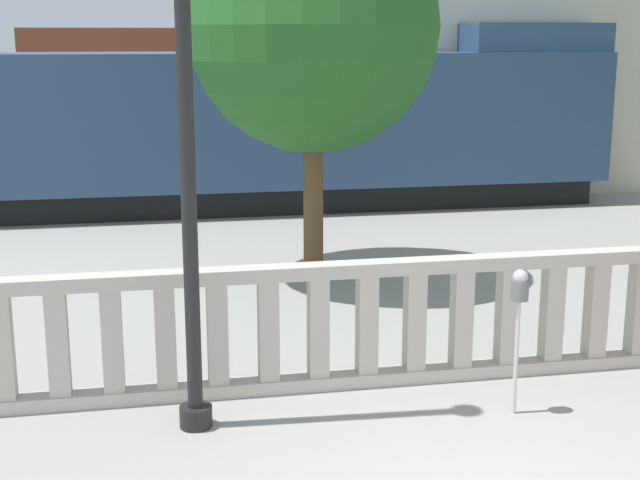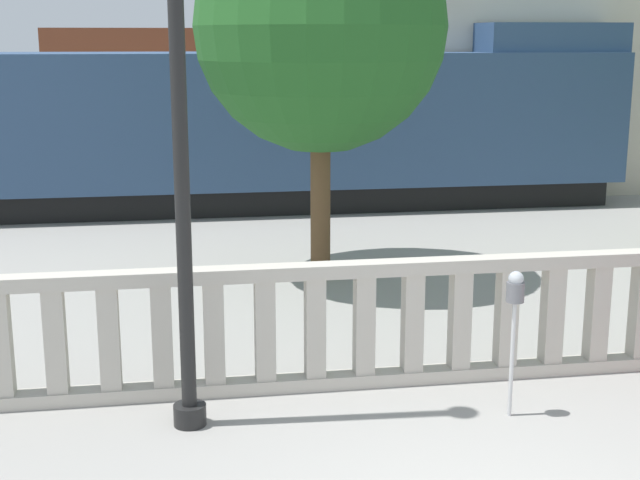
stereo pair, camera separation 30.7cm
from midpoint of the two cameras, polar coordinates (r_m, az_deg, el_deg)
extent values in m
cube|color=#BCB5A8|center=(9.45, 5.27, -8.74)|extent=(17.60, 0.24, 0.14)
cube|color=#BCB5A8|center=(9.09, 5.42, -1.79)|extent=(17.60, 0.24, 0.14)
cube|color=#BCB5A8|center=(9.10, -18.85, -6.30)|extent=(0.20, 0.20, 1.04)
cube|color=#BCB5A8|center=(9.03, -15.64, -6.23)|extent=(0.20, 0.20, 1.04)
cube|color=#BCB5A8|center=(8.98, -12.38, -6.14)|extent=(0.20, 0.20, 1.04)
cube|color=#BCB5A8|center=(8.97, -9.10, -6.04)|extent=(0.20, 0.20, 1.04)
cube|color=#BCB5A8|center=(8.98, -5.82, -5.91)|extent=(0.20, 0.20, 1.04)
cube|color=#BCB5A8|center=(9.02, -2.57, -5.76)|extent=(0.20, 0.20, 1.04)
cube|color=#BCB5A8|center=(9.09, 0.65, -5.60)|extent=(0.20, 0.20, 1.04)
cube|color=#BCB5A8|center=(9.19, 3.80, -5.42)|extent=(0.20, 0.20, 1.04)
cube|color=#BCB5A8|center=(9.32, 6.87, -5.24)|extent=(0.20, 0.20, 1.04)
cube|color=#BCB5A8|center=(9.47, 9.85, -5.04)|extent=(0.20, 0.20, 1.04)
cube|color=#BCB5A8|center=(9.65, 12.73, -4.84)|extent=(0.20, 0.20, 1.04)
cube|color=#BCB5A8|center=(9.85, 15.50, -4.63)|extent=(0.20, 0.20, 1.04)
cube|color=#BCB5A8|center=(10.07, 18.15, -4.42)|extent=(0.20, 0.20, 1.04)
cylinder|color=black|center=(8.53, -7.29, -11.03)|extent=(0.31, 0.31, 0.20)
cylinder|color=black|center=(7.81, -7.98, 11.59)|extent=(0.14, 0.14, 6.37)
cylinder|color=silver|center=(8.71, 13.18, -7.46)|extent=(0.04, 0.04, 1.14)
cylinder|color=slate|center=(8.50, 13.41, -3.27)|extent=(0.17, 0.17, 0.19)
sphere|color=#B2B7BC|center=(8.47, 13.45, -2.42)|extent=(0.14, 0.14, 0.14)
cube|color=navy|center=(20.39, 14.26, 12.45)|extent=(3.00, 2.57, 0.60)
cube|color=black|center=(36.85, 0.25, 7.76)|extent=(21.08, 2.26, 0.55)
cube|color=brown|center=(36.73, 0.26, 10.78)|extent=(21.51, 2.82, 3.34)
cube|color=brown|center=(39.34, 14.05, 13.42)|extent=(3.00, 2.54, 0.60)
cylinder|color=brown|center=(13.18, 0.68, 2.50)|extent=(0.30, 0.30, 2.34)
sphere|color=#235B23|center=(12.97, 0.71, 13.54)|extent=(3.60, 3.60, 3.60)
camera|label=1|loc=(0.15, -89.11, 0.20)|focal=50.00mm
camera|label=2|loc=(0.15, 90.89, -0.20)|focal=50.00mm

